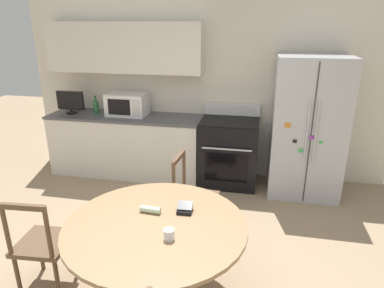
{
  "coord_description": "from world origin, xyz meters",
  "views": [
    {
      "loc": [
        0.8,
        -2.21,
        2.18
      ],
      "look_at": [
        0.13,
        1.15,
        0.95
      ],
      "focal_mm": 32.0,
      "sensor_mm": 36.0,
      "label": 1
    }
  ],
  "objects_px": {
    "refrigerator": "(307,127)",
    "oven_range": "(229,151)",
    "microwave": "(127,104)",
    "wallet": "(185,209)",
    "dining_chair_far": "(194,198)",
    "candle_glass": "(169,235)",
    "counter_bottle": "(96,107)",
    "dining_chair_left": "(43,244)",
    "countertop_tv": "(70,101)"
  },
  "relations": [
    {
      "from": "oven_range",
      "to": "candle_glass",
      "type": "bearing_deg",
      "value": -94.3
    },
    {
      "from": "oven_range",
      "to": "counter_bottle",
      "type": "xyz_separation_m",
      "value": [
        -1.98,
        0.07,
        0.53
      ]
    },
    {
      "from": "dining_chair_far",
      "to": "candle_glass",
      "type": "height_order",
      "value": "dining_chair_far"
    },
    {
      "from": "refrigerator",
      "to": "counter_bottle",
      "type": "bearing_deg",
      "value": 177.65
    },
    {
      "from": "counter_bottle",
      "to": "countertop_tv",
      "type": "bearing_deg",
      "value": -167.68
    },
    {
      "from": "dining_chair_left",
      "to": "candle_glass",
      "type": "distance_m",
      "value": 1.18
    },
    {
      "from": "oven_range",
      "to": "refrigerator",
      "type": "bearing_deg",
      "value": -3.22
    },
    {
      "from": "wallet",
      "to": "counter_bottle",
      "type": "bearing_deg",
      "value": 129.92
    },
    {
      "from": "countertop_tv",
      "to": "counter_bottle",
      "type": "height_order",
      "value": "countertop_tv"
    },
    {
      "from": "countertop_tv",
      "to": "microwave",
      "type": "bearing_deg",
      "value": 5.24
    },
    {
      "from": "microwave",
      "to": "dining_chair_far",
      "type": "height_order",
      "value": "microwave"
    },
    {
      "from": "refrigerator",
      "to": "wallet",
      "type": "relative_size",
      "value": 13.6
    },
    {
      "from": "refrigerator",
      "to": "candle_glass",
      "type": "height_order",
      "value": "refrigerator"
    },
    {
      "from": "countertop_tv",
      "to": "candle_glass",
      "type": "distance_m",
      "value": 3.3
    },
    {
      "from": "microwave",
      "to": "candle_glass",
      "type": "bearing_deg",
      "value": -63.1
    },
    {
      "from": "refrigerator",
      "to": "counter_bottle",
      "type": "relative_size",
      "value": 6.91
    },
    {
      "from": "dining_chair_far",
      "to": "wallet",
      "type": "bearing_deg",
      "value": 10.19
    },
    {
      "from": "wallet",
      "to": "candle_glass",
      "type": "bearing_deg",
      "value": -94.41
    },
    {
      "from": "candle_glass",
      "to": "refrigerator",
      "type": "bearing_deg",
      "value": 64.09
    },
    {
      "from": "refrigerator",
      "to": "candle_glass",
      "type": "distance_m",
      "value": 2.72
    },
    {
      "from": "oven_range",
      "to": "dining_chair_far",
      "type": "relative_size",
      "value": 1.2
    },
    {
      "from": "microwave",
      "to": "countertop_tv",
      "type": "height_order",
      "value": "countertop_tv"
    },
    {
      "from": "refrigerator",
      "to": "candle_glass",
      "type": "relative_size",
      "value": 22.95
    },
    {
      "from": "counter_bottle",
      "to": "wallet",
      "type": "distance_m",
      "value": 2.85
    },
    {
      "from": "dining_chair_left",
      "to": "candle_glass",
      "type": "bearing_deg",
      "value": -10.47
    },
    {
      "from": "countertop_tv",
      "to": "counter_bottle",
      "type": "relative_size",
      "value": 1.55
    },
    {
      "from": "refrigerator",
      "to": "dining_chair_left",
      "type": "xyz_separation_m",
      "value": [
        -2.31,
        -2.32,
        -0.47
      ]
    },
    {
      "from": "dining_chair_far",
      "to": "wallet",
      "type": "height_order",
      "value": "dining_chair_far"
    },
    {
      "from": "counter_bottle",
      "to": "wallet",
      "type": "height_order",
      "value": "counter_bottle"
    },
    {
      "from": "wallet",
      "to": "countertop_tv",
      "type": "bearing_deg",
      "value": 136.03
    },
    {
      "from": "oven_range",
      "to": "dining_chair_far",
      "type": "bearing_deg",
      "value": -99.76
    },
    {
      "from": "refrigerator",
      "to": "oven_range",
      "type": "distance_m",
      "value": 1.09
    },
    {
      "from": "microwave",
      "to": "wallet",
      "type": "height_order",
      "value": "microwave"
    },
    {
      "from": "refrigerator",
      "to": "counter_bottle",
      "type": "height_order",
      "value": "refrigerator"
    },
    {
      "from": "dining_chair_left",
      "to": "wallet",
      "type": "relative_size",
      "value": 6.81
    },
    {
      "from": "counter_bottle",
      "to": "dining_chair_left",
      "type": "xyz_separation_m",
      "value": [
        0.66,
        -2.44,
        -0.56
      ]
    },
    {
      "from": "refrigerator",
      "to": "dining_chair_left",
      "type": "height_order",
      "value": "refrigerator"
    },
    {
      "from": "counter_bottle",
      "to": "wallet",
      "type": "xyz_separation_m",
      "value": [
        1.82,
        -2.18,
        -0.24
      ]
    },
    {
      "from": "dining_chair_far",
      "to": "wallet",
      "type": "xyz_separation_m",
      "value": [
        0.07,
        -0.76,
        0.32
      ]
    },
    {
      "from": "candle_glass",
      "to": "oven_range",
      "type": "bearing_deg",
      "value": 85.7
    },
    {
      "from": "dining_chair_far",
      "to": "candle_glass",
      "type": "xyz_separation_m",
      "value": [
        0.05,
        -1.14,
        0.33
      ]
    },
    {
      "from": "refrigerator",
      "to": "oven_range",
      "type": "bearing_deg",
      "value": 176.78
    },
    {
      "from": "oven_range",
      "to": "microwave",
      "type": "relative_size",
      "value": 1.93
    },
    {
      "from": "counter_bottle",
      "to": "dining_chair_far",
      "type": "bearing_deg",
      "value": -39.13
    },
    {
      "from": "oven_range",
      "to": "wallet",
      "type": "xyz_separation_m",
      "value": [
        -0.16,
        -2.11,
        0.29
      ]
    },
    {
      "from": "dining_chair_far",
      "to": "dining_chair_left",
      "type": "bearing_deg",
      "value": -42.29
    },
    {
      "from": "candle_glass",
      "to": "countertop_tv",
      "type": "bearing_deg",
      "value": 130.84
    },
    {
      "from": "oven_range",
      "to": "counter_bottle",
      "type": "distance_m",
      "value": 2.05
    },
    {
      "from": "microwave",
      "to": "dining_chair_left",
      "type": "xyz_separation_m",
      "value": [
        0.17,
        -2.44,
        -0.62
      ]
    },
    {
      "from": "dining_chair_left",
      "to": "candle_glass",
      "type": "relative_size",
      "value": 11.5
    }
  ]
}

